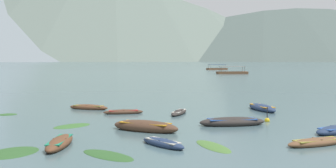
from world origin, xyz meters
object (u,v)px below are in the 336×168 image
Objects in this scene: rowboat_1 at (123,112)px; ferry_0 at (232,72)px; rowboat_0 at (179,112)px; rowboat_2 at (317,142)px; ferry_1 at (217,69)px; mooring_buoy at (267,120)px; rowboat_5 at (232,122)px; rowboat_9 at (262,108)px; rowboat_4 at (145,127)px; rowboat_6 at (89,107)px; rowboat_8 at (60,143)px; rowboat_3 at (163,143)px.

ferry_0 is (19.16, 89.72, 0.31)m from rowboat_1.
rowboat_2 is (7.35, -10.99, 0.01)m from rowboat_0.
ferry_1 reaches higher than mooring_buoy.
rowboat_5 reaches higher than rowboat_9.
rowboat_5 is (-3.67, 5.88, 0.07)m from rowboat_2.
rowboat_4 is 98.55m from ferry_0.
ferry_0 is at bearing 85.86° from rowboat_2.
ferry_0 is 93.55m from mooring_buoy.
rowboat_6 is 1.01× the size of rowboat_8.
rowboat_9 is at bearing -94.91° from ferry_0.
rowboat_9 is at bearing 0.37° from rowboat_6.
ferry_0 is at bearing 84.91° from mooring_buoy.
ferry_0 is (7.28, 100.72, 0.30)m from rowboat_2.
rowboat_5 is at bearing -93.98° from ferry_1.
rowboat_4 reaches higher than rowboat_2.
ferry_0 is at bearing 78.63° from rowboat_8.
rowboat_4 is (-9.28, 3.57, 0.11)m from rowboat_2.
rowboat_5 is at bearing 121.96° from rowboat_2.
mooring_buoy is at bearing -23.07° from rowboat_6.
rowboat_8 is 0.41× the size of ferry_1.
rowboat_0 is 139.61m from ferry_1.
rowboat_9 is 0.49× the size of ferry_1.
ferry_1 is 8.11× the size of mooring_buoy.
ferry_0 is at bearing 81.47° from rowboat_3.
rowboat_3 is 0.29× the size of ferry_1.
mooring_buoy reaches higher than rowboat_3.
rowboat_6 is 15.67m from mooring_buoy.
mooring_buoy reaches higher than rowboat_9.
rowboat_1 is 12.02m from rowboat_9.
rowboat_6 is 15.25m from rowboat_9.
rowboat_8 is at bearing -97.37° from ferry_1.
rowboat_5 reaches higher than rowboat_0.
mooring_buoy is at bearing -17.66° from rowboat_1.
rowboat_4 is 1.21× the size of rowboat_8.
rowboat_5 is at bearing -113.87° from rowboat_9.
rowboat_5 is at bearing -148.10° from mooring_buoy.
rowboat_2 is 150.05m from ferry_1.
ferry_0 is at bearing 85.09° from rowboat_9.
rowboat_5 is 1.23× the size of rowboat_8.
rowboat_4 is 1.20× the size of rowboat_6.
rowboat_1 is 16.19m from rowboat_2.
rowboat_1 is 0.87× the size of rowboat_8.
rowboat_6 is 0.39× the size of ferry_0.
rowboat_0 is at bearing -18.45° from rowboat_6.
ferry_1 is at bearing 83.90° from rowboat_4.
rowboat_5 is 4.05× the size of mooring_buoy.
rowboat_9 is (15.25, 0.10, 0.03)m from rowboat_6.
rowboat_8 is 103.69m from ferry_0.
ferry_0 reaches higher than rowboat_6.
rowboat_4 is 5.95m from rowboat_8.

